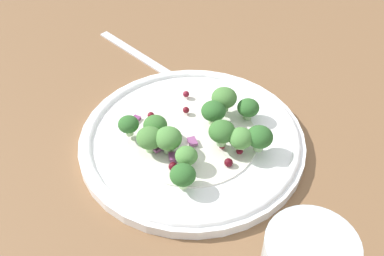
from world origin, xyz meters
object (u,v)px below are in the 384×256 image
(broccoli_floret_1, at_px, (155,126))
(plate, at_px, (192,140))
(broccoli_floret_0, at_px, (183,175))
(broccoli_floret_2, at_px, (213,112))
(fork, at_px, (149,61))

(broccoli_floret_1, bearing_deg, plate, -22.43)
(broccoli_floret_0, relative_size, broccoli_floret_2, 0.95)
(broccoli_floret_1, xyz_separation_m, broccoli_floret_2, (0.07, -0.01, 0.00))
(broccoli_floret_2, height_order, fork, broccoli_floret_2)
(plate, height_order, broccoli_floret_0, broccoli_floret_0)
(broccoli_floret_0, bearing_deg, plate, 58.05)
(plate, relative_size, broccoli_floret_0, 9.53)
(plate, relative_size, broccoli_floret_1, 9.49)
(plate, distance_m, broccoli_floret_1, 0.05)
(plate, height_order, broccoli_floret_1, broccoli_floret_1)
(plate, distance_m, broccoli_floret_0, 0.08)
(broccoli_floret_0, relative_size, fork, 0.15)
(plate, bearing_deg, broccoli_floret_2, 13.04)
(broccoli_floret_2, bearing_deg, fork, 95.74)
(broccoli_floret_2, bearing_deg, broccoli_floret_0, -134.77)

